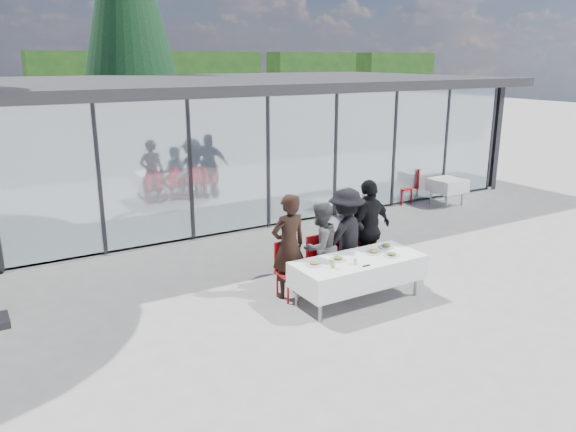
# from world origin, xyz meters

# --- Properties ---
(ground) EXTENTS (90.00, 90.00, 0.00)m
(ground) POSITION_xyz_m (0.00, 0.00, 0.00)
(ground) COLOR gray
(ground) RESTS_ON ground
(pavilion) EXTENTS (14.80, 8.80, 3.44)m
(pavilion) POSITION_xyz_m (2.00, 8.16, 2.15)
(pavilion) COLOR gray
(pavilion) RESTS_ON ground
(treeline) EXTENTS (62.50, 2.00, 4.40)m
(treeline) POSITION_xyz_m (-2.00, 28.00, 2.20)
(treeline) COLOR #183812
(treeline) RESTS_ON ground
(dining_table) EXTENTS (2.26, 0.96, 0.75)m
(dining_table) POSITION_xyz_m (0.28, -0.46, 0.54)
(dining_table) COLOR white
(dining_table) RESTS_ON ground
(diner_a) EXTENTS (0.69, 0.69, 1.82)m
(diner_a) POSITION_xyz_m (-0.63, 0.30, 0.91)
(diner_a) COLOR black
(diner_a) RESTS_ON ground
(diner_chair_a) EXTENTS (0.44, 0.44, 0.97)m
(diner_chair_a) POSITION_xyz_m (-0.63, 0.29, 0.54)
(diner_chair_a) COLOR red
(diner_chair_a) RESTS_ON ground
(diner_b) EXTENTS (0.95, 0.95, 1.59)m
(diner_b) POSITION_xyz_m (0.01, 0.30, 0.79)
(diner_b) COLOR #4F4F4F
(diner_b) RESTS_ON ground
(diner_chair_b) EXTENTS (0.44, 0.44, 0.97)m
(diner_chair_b) POSITION_xyz_m (0.01, 0.29, 0.54)
(diner_chair_b) COLOR red
(diner_chair_b) RESTS_ON ground
(diner_c) EXTENTS (1.34, 1.34, 1.77)m
(diner_c) POSITION_xyz_m (0.58, 0.30, 0.89)
(diner_c) COLOR black
(diner_c) RESTS_ON ground
(diner_chair_c) EXTENTS (0.44, 0.44, 0.97)m
(diner_chair_c) POSITION_xyz_m (0.58, 0.29, 0.54)
(diner_chair_c) COLOR red
(diner_chair_c) RESTS_ON ground
(diner_d) EXTENTS (1.29, 1.29, 1.88)m
(diner_d) POSITION_xyz_m (1.10, 0.30, 0.94)
(diner_d) COLOR black
(diner_d) RESTS_ON ground
(diner_chair_d) EXTENTS (0.44, 0.44, 0.97)m
(diner_chair_d) POSITION_xyz_m (1.10, 0.29, 0.54)
(diner_chair_d) COLOR red
(diner_chair_d) RESTS_ON ground
(plate_a) EXTENTS (0.29, 0.29, 0.07)m
(plate_a) POSITION_xyz_m (-0.52, -0.32, 0.77)
(plate_a) COLOR silver
(plate_a) RESTS_ON dining_table
(plate_b) EXTENTS (0.29, 0.29, 0.07)m
(plate_b) POSITION_xyz_m (-0.06, -0.33, 0.77)
(plate_b) COLOR silver
(plate_b) RESTS_ON dining_table
(plate_c) EXTENTS (0.29, 0.29, 0.07)m
(plate_c) POSITION_xyz_m (0.68, -0.37, 0.77)
(plate_c) COLOR silver
(plate_c) RESTS_ON dining_table
(plate_d) EXTENTS (0.29, 0.29, 0.07)m
(plate_d) POSITION_xyz_m (1.07, -0.24, 0.77)
(plate_d) COLOR silver
(plate_d) RESTS_ON dining_table
(plate_extra) EXTENTS (0.29, 0.29, 0.07)m
(plate_extra) POSITION_xyz_m (0.84, -0.63, 0.77)
(plate_extra) COLOR silver
(plate_extra) RESTS_ON dining_table
(juice_bottle) EXTENTS (0.06, 0.06, 0.14)m
(juice_bottle) POSITION_xyz_m (-0.34, -0.58, 0.82)
(juice_bottle) COLOR #93C050
(juice_bottle) RESTS_ON dining_table
(drinking_glasses) EXTENTS (0.07, 0.07, 0.10)m
(drinking_glasses) POSITION_xyz_m (0.07, -0.63, 0.80)
(drinking_glasses) COLOR silver
(drinking_glasses) RESTS_ON dining_table
(folded_eyeglasses) EXTENTS (0.14, 0.03, 0.01)m
(folded_eyeglasses) POSITION_xyz_m (0.17, -0.80, 0.76)
(folded_eyeglasses) COLOR black
(folded_eyeglasses) RESTS_ON dining_table
(spare_table_right) EXTENTS (0.86, 0.86, 0.74)m
(spare_table_right) POSITION_xyz_m (6.42, 3.42, 0.55)
(spare_table_right) COLOR white
(spare_table_right) RESTS_ON ground
(spare_chair_a) EXTENTS (0.51, 0.51, 0.97)m
(spare_chair_a) POSITION_xyz_m (5.43, 4.24, 0.54)
(spare_chair_a) COLOR red
(spare_chair_a) RESTS_ON ground
(spare_chair_b) EXTENTS (0.62, 0.62, 0.97)m
(spare_chair_b) POSITION_xyz_m (5.89, 4.14, 0.54)
(spare_chair_b) COLOR red
(spare_chair_b) RESTS_ON ground
(lounger) EXTENTS (0.97, 1.45, 0.72)m
(lounger) POSITION_xyz_m (3.36, 3.55, 0.26)
(lounger) COLOR white
(lounger) RESTS_ON ground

